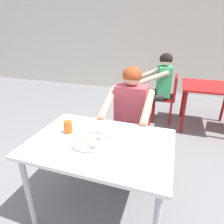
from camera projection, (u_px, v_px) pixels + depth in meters
ground_plane at (106, 209)px, 1.78m from camera, size 12.00×12.00×0.05m
back_wall at (161, 21)px, 4.51m from camera, size 12.00×0.12×3.40m
table_foreground at (101, 150)px, 1.51m from camera, size 1.10×0.76×0.72m
thali_tray at (90, 141)px, 1.46m from camera, size 0.30×0.30×0.03m
drinking_cup at (68, 127)px, 1.59m from camera, size 0.07×0.07×0.11m
chair_foreground at (133, 121)px, 2.31m from camera, size 0.40×0.41×0.86m
diner_foreground at (129, 112)px, 2.03m from camera, size 0.49×0.55×1.18m
table_background_red at (208, 91)px, 3.00m from camera, size 0.80×0.78×0.72m
chair_red_left at (168, 94)px, 3.28m from camera, size 0.39×0.42×0.83m
patron_background at (158, 82)px, 3.18m from camera, size 0.60×0.56×1.18m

